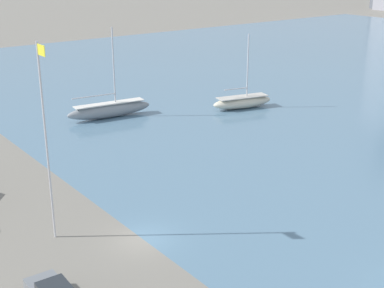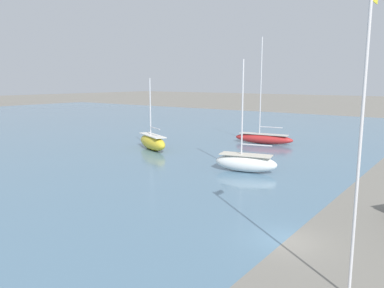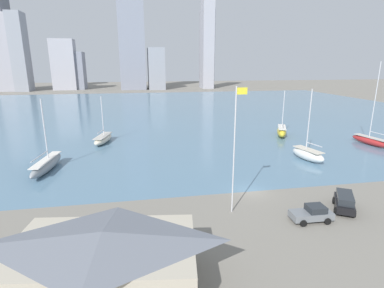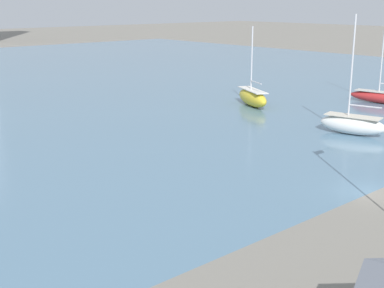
# 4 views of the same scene
# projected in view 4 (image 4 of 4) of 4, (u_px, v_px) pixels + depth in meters

# --- Properties ---
(ground_plane) EXTENTS (500.00, 500.00, 0.00)m
(ground_plane) POSITION_uv_depth(u_px,v_px,m) (371.00, 193.00, 38.27)
(ground_plane) COLOR gray
(sailboat_yellow) EXTENTS (5.11, 7.96, 10.25)m
(sailboat_yellow) POSITION_uv_depth(u_px,v_px,m) (252.00, 97.00, 69.92)
(sailboat_yellow) COLOR yellow
(sailboat_yellow) RESTS_ON harbor_water
(sailboat_white) EXTENTS (3.76, 7.18, 12.09)m
(sailboat_white) POSITION_uv_depth(u_px,v_px,m) (353.00, 124.00, 54.96)
(sailboat_white) COLOR white
(sailboat_white) RESTS_ON harbor_water
(sailboat_red) EXTENTS (3.34, 9.55, 16.50)m
(sailboat_red) POSITION_uv_depth(u_px,v_px,m) (384.00, 96.00, 71.61)
(sailboat_red) COLOR #B72828
(sailboat_red) RESTS_ON harbor_water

